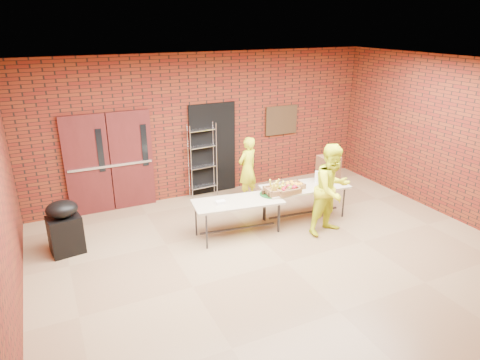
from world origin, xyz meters
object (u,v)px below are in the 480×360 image
(coffee_dispenser, at_px, (328,168))
(volunteer_man, at_px, (332,189))
(wire_rack, at_px, (203,161))
(covered_grill, at_px, (65,227))
(volunteer_woman, at_px, (247,169))
(table_right, at_px, (305,189))
(table_left, at_px, (238,204))

(coffee_dispenser, bearing_deg, volunteer_man, -121.66)
(wire_rack, relative_size, volunteer_man, 0.98)
(covered_grill, height_order, volunteer_woman, volunteer_woman)
(table_right, bearing_deg, volunteer_man, -75.02)
(wire_rack, xyz_separation_m, volunteer_man, (1.54, -2.71, 0.02))
(volunteer_woman, relative_size, volunteer_man, 0.83)
(table_left, height_order, coffee_dispenser, coffee_dispenser)
(coffee_dispenser, relative_size, volunteer_man, 0.30)
(table_left, relative_size, volunteer_man, 0.99)
(covered_grill, xyz_separation_m, volunteer_woman, (3.90, 0.77, 0.24))
(coffee_dispenser, distance_m, volunteer_man, 0.93)
(table_right, relative_size, volunteer_man, 1.03)
(wire_rack, bearing_deg, table_left, -96.69)
(wire_rack, xyz_separation_m, table_right, (1.42, -2.00, -0.20))
(table_right, bearing_deg, table_left, -173.08)
(coffee_dispenser, relative_size, covered_grill, 0.53)
(volunteer_man, bearing_deg, table_left, 147.51)
(wire_rack, height_order, table_left, wire_rack)
(wire_rack, relative_size, coffee_dispenser, 3.31)
(volunteer_woman, distance_m, volunteer_man, 2.23)
(covered_grill, distance_m, volunteer_woman, 3.98)
(coffee_dispenser, height_order, volunteer_woman, volunteer_woman)
(table_left, xyz_separation_m, volunteer_woman, (0.91, 1.43, 0.10))
(table_right, relative_size, covered_grill, 1.85)
(wire_rack, relative_size, volunteer_woman, 1.18)
(table_left, distance_m, covered_grill, 3.06)
(covered_grill, bearing_deg, volunteer_woman, 3.27)
(table_right, distance_m, volunteer_woman, 1.52)
(table_left, height_order, volunteer_man, volunteer_man)
(coffee_dispenser, height_order, covered_grill, coffee_dispenser)
(coffee_dispenser, xyz_separation_m, covered_grill, (-5.10, 0.55, -0.48))
(covered_grill, bearing_deg, volunteer_man, -24.05)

